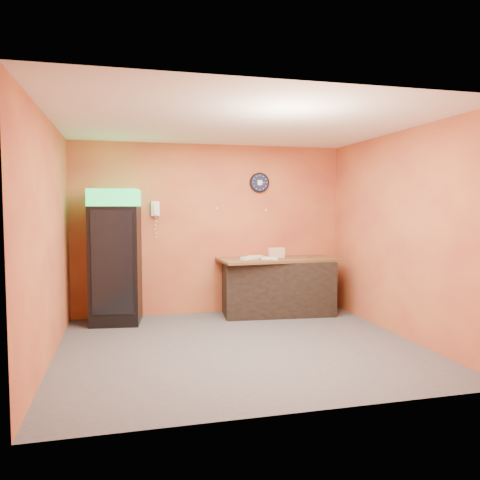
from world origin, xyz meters
name	(u,v)px	position (x,y,z in m)	size (l,w,h in m)	color
floor	(240,346)	(0.00, 0.00, 0.00)	(4.50, 4.50, 0.00)	#47474C
back_wall	(211,229)	(0.00, 2.00, 1.40)	(4.50, 0.02, 2.80)	#D17A3B
left_wall	(48,239)	(-2.25, 0.00, 1.40)	(0.02, 4.00, 2.80)	#D17A3B
right_wall	(400,234)	(2.25, 0.00, 1.40)	(0.02, 4.00, 2.80)	#D17A3B
ceiling	(240,123)	(0.00, 0.00, 2.80)	(4.50, 4.00, 0.02)	white
beverage_cooler	(116,258)	(-1.53, 1.60, 0.99)	(0.80, 0.80, 2.03)	black
prep_counter	(277,287)	(1.03, 1.61, 0.44)	(1.78, 0.79, 0.89)	black
wall_clock	(259,183)	(0.83, 1.97, 2.18)	(0.34, 0.06, 0.34)	black
wall_phone	(155,209)	(-0.92, 1.95, 1.74)	(0.13, 0.11, 0.23)	white
butcher_paper	(278,259)	(1.03, 1.61, 0.91)	(1.92, 0.84, 0.04)	brown
sub_roll_stack	(277,253)	(1.03, 1.65, 1.01)	(0.28, 0.14, 0.17)	beige
wrapped_sandwich_left	(250,258)	(0.54, 1.54, 0.95)	(0.30, 0.12, 0.04)	silver
wrapped_sandwich_mid	(270,258)	(0.86, 1.45, 0.95)	(0.27, 0.11, 0.04)	silver
wrapped_sandwich_right	(256,257)	(0.71, 1.73, 0.95)	(0.28, 0.11, 0.04)	silver
kitchen_tool	(263,257)	(0.80, 1.65, 0.96)	(0.06, 0.06, 0.06)	silver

